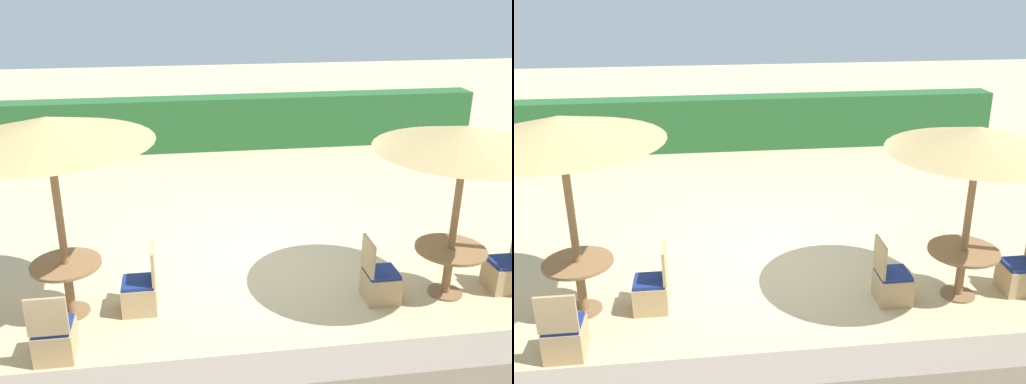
# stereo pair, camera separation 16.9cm
# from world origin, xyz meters

# --- Properties ---
(ground_plane) EXTENTS (40.00, 40.00, 0.00)m
(ground_plane) POSITION_xyz_m (0.00, 0.00, 0.00)
(ground_plane) COLOR #D1BA8C
(hedge_row) EXTENTS (13.00, 0.70, 1.33)m
(hedge_row) POSITION_xyz_m (0.00, 6.15, 0.67)
(hedge_row) COLOR #28602D
(hedge_row) RESTS_ON ground_plane
(stone_border) EXTENTS (10.00, 0.56, 0.46)m
(stone_border) POSITION_xyz_m (0.00, -3.30, 0.23)
(stone_border) COLOR gray
(stone_border) RESTS_ON ground_plane
(parasol_front_left) EXTENTS (2.54, 2.54, 2.71)m
(parasol_front_left) POSITION_xyz_m (-2.77, -1.20, 2.53)
(parasol_front_left) COLOR olive
(parasol_front_left) RESTS_ON ground_plane
(round_table_front_left) EXTENTS (0.91, 0.91, 0.76)m
(round_table_front_left) POSITION_xyz_m (-2.77, -1.20, 0.56)
(round_table_front_left) COLOR olive
(round_table_front_left) RESTS_ON ground_plane
(patio_chair_front_left_south) EXTENTS (0.46, 0.46, 0.93)m
(patio_chair_front_left_south) POSITION_xyz_m (-2.80, -2.16, 0.26)
(patio_chair_front_left_south) COLOR tan
(patio_chair_front_left_south) RESTS_ON ground_plane
(patio_chair_front_left_east) EXTENTS (0.46, 0.46, 0.93)m
(patio_chair_front_left_east) POSITION_xyz_m (-1.84, -1.26, 0.26)
(patio_chair_front_left_east) COLOR tan
(patio_chair_front_left_east) RESTS_ON ground_plane
(parasol_front_right) EXTENTS (2.38, 2.38, 2.46)m
(parasol_front_right) POSITION_xyz_m (2.44, -1.44, 2.29)
(parasol_front_right) COLOR olive
(parasol_front_right) RESTS_ON ground_plane
(round_table_front_right) EXTENTS (0.97, 0.97, 0.72)m
(round_table_front_right) POSITION_xyz_m (2.44, -1.44, 0.55)
(round_table_front_right) COLOR olive
(round_table_front_right) RESTS_ON ground_plane
(patio_chair_front_right_west) EXTENTS (0.46, 0.46, 0.93)m
(patio_chair_front_right_west) POSITION_xyz_m (1.44, -1.46, 0.26)
(patio_chair_front_right_west) COLOR tan
(patio_chair_front_right_west) RESTS_ON ground_plane
(patio_chair_front_right_east) EXTENTS (0.46, 0.46, 0.93)m
(patio_chair_front_right_east) POSITION_xyz_m (3.34, -1.43, 0.26)
(patio_chair_front_right_east) COLOR tan
(patio_chair_front_right_east) RESTS_ON ground_plane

